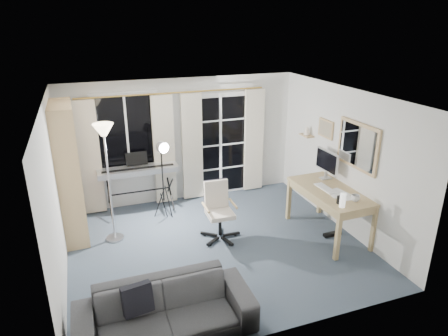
# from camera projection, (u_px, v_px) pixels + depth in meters

# --- Properties ---
(floor) EXTENTS (4.50, 4.00, 0.02)m
(floor) POSITION_uv_depth(u_px,v_px,m) (217.00, 247.00, 6.38)
(floor) COLOR #394654
(floor) RESTS_ON ground
(window) EXTENTS (1.20, 0.08, 1.40)m
(window) POSITION_uv_depth(u_px,v_px,m) (127.00, 131.00, 7.25)
(window) COLOR white
(window) RESTS_ON floor
(french_door) EXTENTS (1.32, 0.09, 2.11)m
(french_door) POSITION_uv_depth(u_px,v_px,m) (220.00, 146.00, 7.99)
(french_door) COLOR white
(french_door) RESTS_ON floor
(curtains) EXTENTS (3.60, 0.07, 2.13)m
(curtains) POSITION_uv_depth(u_px,v_px,m) (178.00, 148.00, 7.60)
(curtains) COLOR gold
(curtains) RESTS_ON floor
(bookshelf) EXTENTS (0.38, 1.04, 2.23)m
(bookshelf) POSITION_uv_depth(u_px,v_px,m) (66.00, 177.00, 6.33)
(bookshelf) COLOR tan
(bookshelf) RESTS_ON floor
(torchiere_lamp) EXTENTS (0.40, 0.40, 1.96)m
(torchiere_lamp) POSITION_uv_depth(u_px,v_px,m) (105.00, 148.00, 6.04)
(torchiere_lamp) COLOR #B2B2B7
(torchiere_lamp) RESTS_ON floor
(keyboard_piano) EXTENTS (1.45, 0.70, 1.05)m
(keyboard_piano) POSITION_uv_depth(u_px,v_px,m) (138.00, 171.00, 7.29)
(keyboard_piano) COLOR black
(keyboard_piano) RESTS_ON floor
(studio_light) EXTENTS (0.33, 0.33, 1.48)m
(studio_light) POSITION_uv_depth(u_px,v_px,m) (163.00, 156.00, 6.88)
(studio_light) COLOR black
(studio_light) RESTS_ON floor
(office_chair) EXTENTS (0.64, 0.66, 0.96)m
(office_chair) POSITION_uv_depth(u_px,v_px,m) (218.00, 205.00, 6.52)
(office_chair) COLOR black
(office_chair) RESTS_ON floor
(desk) EXTENTS (0.80, 1.53, 0.81)m
(desk) POSITION_uv_depth(u_px,v_px,m) (330.00, 195.00, 6.52)
(desk) COLOR tan
(desk) RESTS_ON floor
(monitor) EXTENTS (0.20, 0.58, 0.50)m
(monitor) POSITION_uv_depth(u_px,v_px,m) (327.00, 162.00, 6.83)
(monitor) COLOR silver
(monitor) RESTS_ON desk
(desk_clutter) EXTENTS (0.46, 0.92, 1.02)m
(desk_clutter) POSITION_uv_depth(u_px,v_px,m) (335.00, 206.00, 6.31)
(desk_clutter) COLOR white
(desk_clutter) RESTS_ON desk
(mug) EXTENTS (0.14, 0.11, 0.13)m
(mug) POSITION_uv_depth(u_px,v_px,m) (356.00, 197.00, 6.05)
(mug) COLOR silver
(mug) RESTS_ON desk
(wall_mirror) EXTENTS (0.04, 0.94, 0.74)m
(wall_mirror) POSITION_uv_depth(u_px,v_px,m) (358.00, 146.00, 6.23)
(wall_mirror) COLOR tan
(wall_mirror) RESTS_ON floor
(framed_print) EXTENTS (0.03, 0.42, 0.32)m
(framed_print) POSITION_uv_depth(u_px,v_px,m) (326.00, 129.00, 7.01)
(framed_print) COLOR tan
(framed_print) RESTS_ON floor
(wall_shelf) EXTENTS (0.16, 0.30, 0.18)m
(wall_shelf) POSITION_uv_depth(u_px,v_px,m) (307.00, 132.00, 7.50)
(wall_shelf) COLOR tan
(wall_shelf) RESTS_ON floor
(sofa) EXTENTS (2.02, 0.61, 0.79)m
(sofa) POSITION_uv_depth(u_px,v_px,m) (165.00, 304.00, 4.51)
(sofa) COLOR #303032
(sofa) RESTS_ON floor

